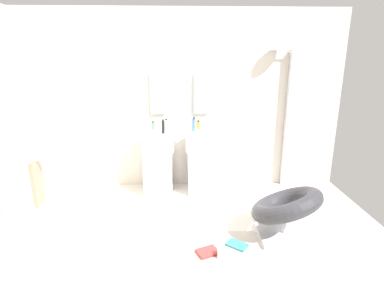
% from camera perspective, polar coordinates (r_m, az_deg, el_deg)
% --- Properties ---
extents(ground_plane, '(4.80, 3.60, 0.04)m').
position_cam_1_polar(ground_plane, '(3.47, -2.29, -18.20)').
color(ground_plane, silver).
extents(rear_partition, '(4.80, 0.10, 2.60)m').
position_cam_1_polar(rear_partition, '(4.57, -2.36, 7.99)').
color(rear_partition, beige).
rests_on(rear_partition, ground_plane).
extents(pedestal_sink_left, '(0.47, 0.47, 1.02)m').
position_cam_1_polar(pedestal_sink_left, '(4.44, -6.36, -3.06)').
color(pedestal_sink_left, white).
rests_on(pedestal_sink_left, ground_plane).
extents(pedestal_sink_right, '(0.47, 0.47, 1.02)m').
position_cam_1_polar(pedestal_sink_right, '(4.43, 1.83, -2.99)').
color(pedestal_sink_right, white).
rests_on(pedestal_sink_right, ground_plane).
extents(vanity_mirror_left, '(0.22, 0.03, 0.58)m').
position_cam_1_polar(vanity_mirror_left, '(4.50, -6.46, 9.21)').
color(vanity_mirror_left, '#8C9EA8').
extents(vanity_mirror_right, '(0.22, 0.03, 0.58)m').
position_cam_1_polar(vanity_mirror_right, '(4.50, 1.71, 9.29)').
color(vanity_mirror_right, '#8C9EA8').
extents(shower_column, '(0.49, 0.24, 2.05)m').
position_cam_1_polar(shower_column, '(4.76, 17.80, 4.87)').
color(shower_column, '#B7BABF').
rests_on(shower_column, ground_plane).
extents(lounge_chair, '(1.10, 1.10, 0.65)m').
position_cam_1_polar(lounge_chair, '(3.52, 17.15, -11.50)').
color(lounge_chair, '#B7BABF').
rests_on(lounge_chair, ground_plane).
extents(towel_rack, '(0.37, 0.22, 0.95)m').
position_cam_1_polar(towel_rack, '(3.66, -27.30, -6.72)').
color(towel_rack, '#B7BABF').
rests_on(towel_rack, ground_plane).
extents(area_rug, '(1.05, 0.73, 0.01)m').
position_cam_1_polar(area_rug, '(3.33, 4.41, -19.41)').
color(area_rug, beige).
rests_on(area_rug, ground_plane).
extents(magazine_red, '(0.26, 0.23, 0.03)m').
position_cam_1_polar(magazine_red, '(3.28, 2.93, -19.52)').
color(magazine_red, '#B73838').
rests_on(magazine_red, area_rug).
extents(magazine_teal, '(0.25, 0.24, 0.02)m').
position_cam_1_polar(magazine_teal, '(3.41, 8.42, -18.19)').
color(magazine_teal, teal).
rests_on(magazine_teal, area_rug).
extents(coffee_mug, '(0.09, 0.09, 0.10)m').
position_cam_1_polar(coffee_mug, '(3.21, 5.58, -19.80)').
color(coffee_mug, white).
rests_on(coffee_mug, area_rug).
extents(soap_bottle_clear, '(0.06, 0.06, 0.17)m').
position_cam_1_polar(soap_bottle_clear, '(4.38, -4.82, 3.58)').
color(soap_bottle_clear, silver).
rests_on(soap_bottle_clear, pedestal_sink_left).
extents(soap_bottle_amber, '(0.06, 0.06, 0.13)m').
position_cam_1_polar(soap_bottle_amber, '(4.44, 1.21, 3.55)').
color(soap_bottle_amber, '#C68C38').
rests_on(soap_bottle_amber, pedestal_sink_right).
extents(soap_bottle_black, '(0.04, 0.04, 0.20)m').
position_cam_1_polar(soap_bottle_black, '(4.19, -5.43, 3.23)').
color(soap_bottle_black, black).
rests_on(soap_bottle_black, pedestal_sink_left).
extents(soap_bottle_blue, '(0.05, 0.05, 0.19)m').
position_cam_1_polar(soap_bottle_blue, '(4.31, 0.37, 3.63)').
color(soap_bottle_blue, '#4C72B7').
rests_on(soap_bottle_blue, pedestal_sink_right).
extents(soap_bottle_green, '(0.05, 0.05, 0.12)m').
position_cam_1_polar(soap_bottle_green, '(4.44, -7.26, 3.40)').
color(soap_bottle_green, '#59996B').
rests_on(soap_bottle_green, pedestal_sink_left).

